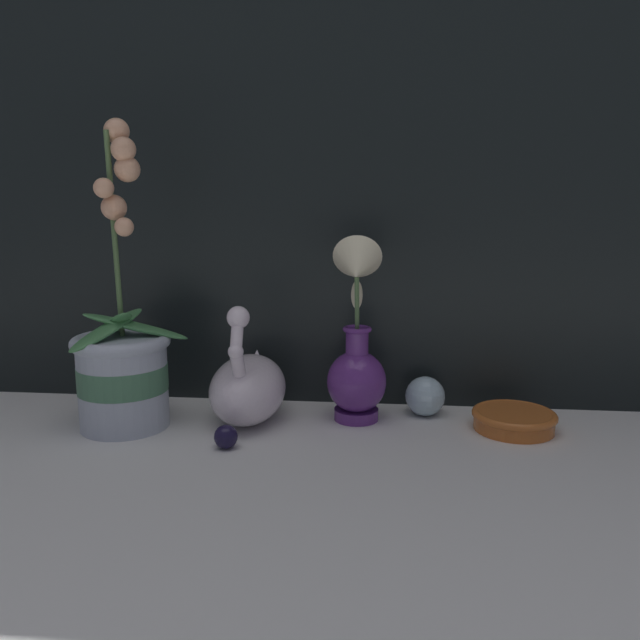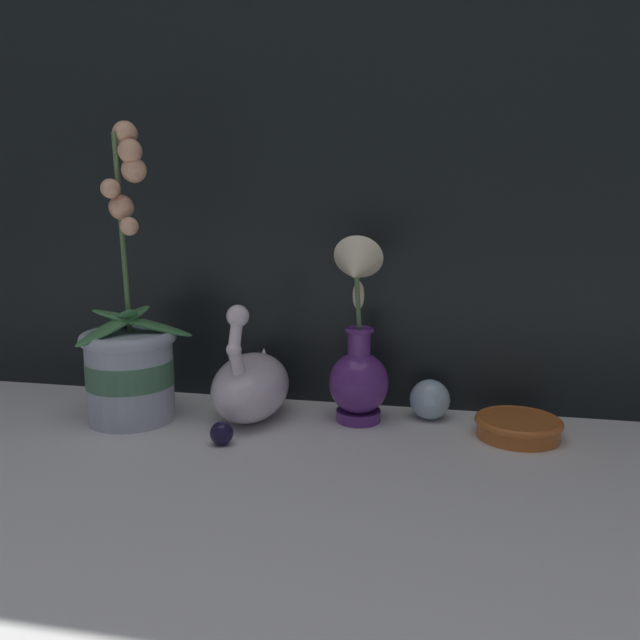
% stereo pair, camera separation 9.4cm
% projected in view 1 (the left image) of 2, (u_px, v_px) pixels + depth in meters
% --- Properties ---
extents(ground_plane, '(2.80, 2.80, 0.00)m').
position_uv_depth(ground_plane, '(309.00, 458.00, 0.85)').
color(ground_plane, silver).
extents(window_backdrop, '(2.80, 0.03, 1.20)m').
position_uv_depth(window_backdrop, '(327.00, 40.00, 1.00)').
color(window_backdrop, black).
rests_on(window_backdrop, ground_plane).
extents(orchid_potted_plant, '(0.18, 0.17, 0.46)m').
position_uv_depth(orchid_potted_plant, '(123.00, 363.00, 0.96)').
color(orchid_potted_plant, '#B2BCCC').
rests_on(orchid_potted_plant, ground_plane).
extents(swan_figurine, '(0.12, 0.20, 0.20)m').
position_uv_depth(swan_figurine, '(248.00, 386.00, 0.99)').
color(swan_figurine, white).
rests_on(swan_figurine, ground_plane).
extents(blue_vase, '(0.09, 0.13, 0.30)m').
position_uv_depth(blue_vase, '(357.00, 357.00, 0.98)').
color(blue_vase, '#602D7F').
rests_on(blue_vase, ground_plane).
extents(glass_sphere, '(0.06, 0.06, 0.06)m').
position_uv_depth(glass_sphere, '(425.00, 396.00, 1.02)').
color(glass_sphere, silver).
rests_on(glass_sphere, ground_plane).
extents(amber_dish, '(0.13, 0.13, 0.03)m').
position_uv_depth(amber_dish, '(514.00, 419.00, 0.96)').
color(amber_dish, '#C66628').
rests_on(amber_dish, ground_plane).
extents(glass_bauble, '(0.03, 0.03, 0.03)m').
position_uv_depth(glass_bauble, '(226.00, 437.00, 0.88)').
color(glass_bauble, '#191433').
rests_on(glass_bauble, ground_plane).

